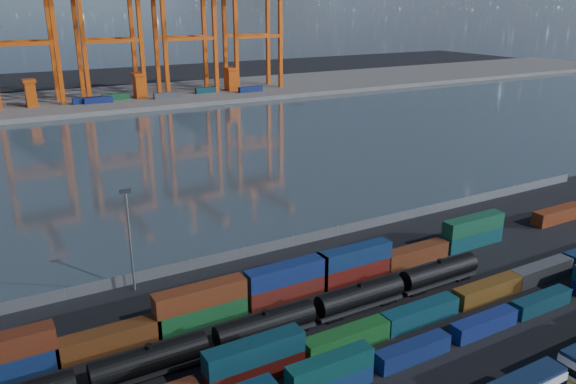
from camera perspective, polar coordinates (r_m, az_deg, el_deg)
ground at (r=83.97m, az=10.47°, el=-12.23°), size 700.00×700.00×0.00m
harbor_water at (r=171.51m, az=-12.59°, el=3.79°), size 700.00×700.00×0.00m
far_quay at (r=271.56m, az=-19.48°, el=8.76°), size 700.00×70.00×2.00m
container_row_south at (r=78.19m, az=16.12°, el=-13.50°), size 138.32×2.21×4.71m
container_row_mid at (r=81.09m, az=12.09°, el=-12.26°), size 142.24×2.53×5.39m
container_row_north at (r=86.00m, az=0.23°, el=-9.23°), size 130.23×2.68×5.72m
tanker_string at (r=73.56m, az=-7.86°, el=-14.88°), size 92.02×3.12×4.46m
waterfront_fence at (r=103.80m, az=0.55°, el=-5.02°), size 160.12×0.12×2.20m
yard_light_mast at (r=88.54m, az=-15.80°, el=-4.24°), size 1.60×0.40×16.60m
gantry_cranes at (r=260.29m, az=-21.92°, el=17.66°), size 202.56×52.91×71.65m
quay_containers at (r=255.26m, az=-21.33°, el=8.51°), size 172.58×10.99×2.60m
straddle_carriers at (r=260.40m, az=-19.75°, el=9.88°), size 140.00×7.00×11.10m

